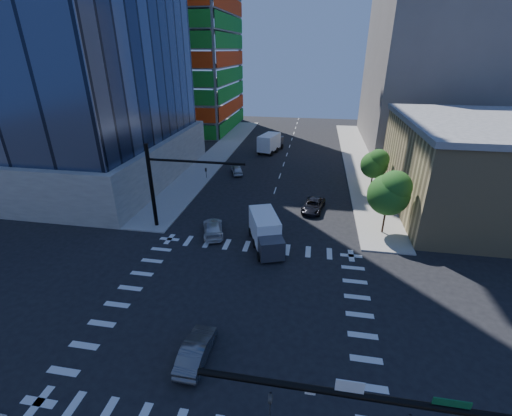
# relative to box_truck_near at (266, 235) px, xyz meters

# --- Properties ---
(ground) EXTENTS (160.00, 160.00, 0.00)m
(ground) POSITION_rel_box_truck_near_xyz_m (-0.93, -9.14, -1.37)
(ground) COLOR black
(ground) RESTS_ON ground
(road_markings) EXTENTS (20.00, 20.00, 0.01)m
(road_markings) POSITION_rel_box_truck_near_xyz_m (-0.93, -9.14, -1.36)
(road_markings) COLOR silver
(road_markings) RESTS_ON ground
(sidewalk_ne) EXTENTS (5.00, 60.00, 0.15)m
(sidewalk_ne) POSITION_rel_box_truck_near_xyz_m (11.57, 30.86, -1.29)
(sidewalk_ne) COLOR gray
(sidewalk_ne) RESTS_ON ground
(sidewalk_nw) EXTENTS (5.00, 60.00, 0.15)m
(sidewalk_nw) POSITION_rel_box_truck_near_xyz_m (-13.43, 30.86, -1.29)
(sidewalk_nw) COLOR gray
(sidewalk_nw) RESTS_ON ground
(construction_building) EXTENTS (25.16, 34.50, 70.60)m
(construction_building) POSITION_rel_box_truck_near_xyz_m (-28.34, 52.79, 23.25)
(construction_building) COLOR slate
(construction_building) RESTS_ON ground
(commercial_building) EXTENTS (20.50, 22.50, 10.60)m
(commercial_building) POSITION_rel_box_truck_near_xyz_m (24.07, 12.86, 3.95)
(commercial_building) COLOR tan
(commercial_building) RESTS_ON ground
(bg_building_ne) EXTENTS (24.00, 30.00, 28.00)m
(bg_building_ne) POSITION_rel_box_truck_near_xyz_m (26.07, 45.86, 12.63)
(bg_building_ne) COLOR #67605C
(bg_building_ne) RESTS_ON ground
(signal_mast_nw) EXTENTS (10.20, 0.40, 9.00)m
(signal_mast_nw) POSITION_rel_box_truck_near_xyz_m (-10.92, 2.36, 4.13)
(signal_mast_nw) COLOR black
(signal_mast_nw) RESTS_ON sidewalk_nw
(tree_south) EXTENTS (4.16, 4.16, 6.82)m
(tree_south) POSITION_rel_box_truck_near_xyz_m (11.70, 4.76, 3.32)
(tree_south) COLOR #382316
(tree_south) RESTS_ON sidewalk_ne
(tree_north) EXTENTS (3.54, 3.52, 5.78)m
(tree_north) POSITION_rel_box_truck_near_xyz_m (12.00, 16.76, 2.62)
(tree_north) COLOR #382316
(tree_north) RESTS_ON sidewalk_ne
(car_nb_far) EXTENTS (3.05, 5.12, 1.33)m
(car_nb_far) POSITION_rel_box_truck_near_xyz_m (4.32, 9.26, -0.70)
(car_nb_far) COLOR black
(car_nb_far) RESTS_ON ground
(car_sb_near) EXTENTS (3.38, 5.23, 1.41)m
(car_sb_near) POSITION_rel_box_truck_near_xyz_m (-5.84, 1.70, -0.66)
(car_sb_near) COLOR silver
(car_sb_near) RESTS_ON ground
(car_sb_mid) EXTENTS (2.80, 4.24, 1.34)m
(car_sb_mid) POSITION_rel_box_truck_near_xyz_m (-7.56, 20.69, -0.69)
(car_sb_mid) COLOR silver
(car_sb_mid) RESTS_ON ground
(car_sb_cross) EXTENTS (1.55, 4.29, 1.41)m
(car_sb_cross) POSITION_rel_box_truck_near_xyz_m (-2.34, -13.85, -0.66)
(car_sb_cross) COLOR #515256
(car_sb_cross) RESTS_ON ground
(box_truck_near) EXTENTS (4.37, 6.38, 3.08)m
(box_truck_near) POSITION_rel_box_truck_near_xyz_m (0.00, 0.00, 0.00)
(box_truck_near) COLOR black
(box_truck_near) RESTS_ON ground
(box_truck_far) EXTENTS (4.36, 6.99, 3.41)m
(box_truck_far) POSITION_rel_box_truck_near_xyz_m (-4.08, 34.42, 0.14)
(box_truck_far) COLOR black
(box_truck_far) RESTS_ON ground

